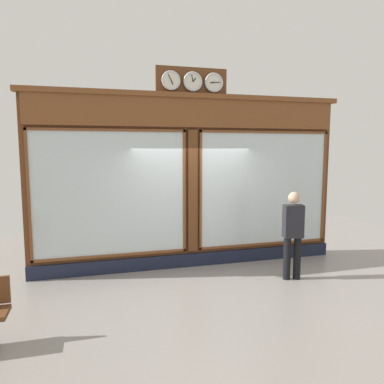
% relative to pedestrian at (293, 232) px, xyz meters
% --- Properties ---
extents(ground_plane, '(14.00, 14.00, 0.00)m').
position_rel_pedestrian_xyz_m(ground_plane, '(1.64, 1.54, -0.93)').
color(ground_plane, gray).
extents(shop_facade, '(6.68, 0.42, 4.12)m').
position_rel_pedestrian_xyz_m(shop_facade, '(1.64, -1.39, 0.89)').
color(shop_facade, '#5B3319').
rests_on(shop_facade, ground_plane).
extents(pedestrian, '(0.40, 0.28, 1.69)m').
position_rel_pedestrian_xyz_m(pedestrian, '(0.00, 0.00, 0.00)').
color(pedestrian, black).
rests_on(pedestrian, ground_plane).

